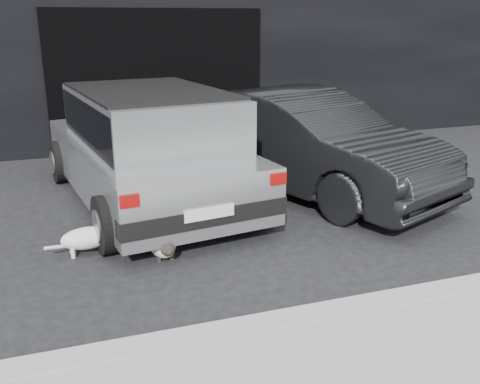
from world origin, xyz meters
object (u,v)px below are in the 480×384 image
object	(u,v)px
cat_siamese	(163,246)
second_car	(304,142)
cat_white	(91,237)
silver_hatchback	(148,142)

from	to	relation	value
cat_siamese	second_car	bearing A→B (deg)	-148.92
cat_siamese	cat_white	size ratio (longest dim) A/B	0.97
cat_white	silver_hatchback	bearing A→B (deg)	144.85
silver_hatchback	cat_siamese	world-z (taller)	silver_hatchback
silver_hatchback	second_car	world-z (taller)	silver_hatchback
cat_siamese	cat_white	world-z (taller)	cat_white
cat_siamese	cat_white	xyz separation A→B (m)	(-0.71, 0.36, 0.06)
silver_hatchback	cat_siamese	distance (m)	1.97
second_car	cat_siamese	size ratio (longest dim) A/B	5.53
second_car	cat_white	size ratio (longest dim) A/B	5.37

